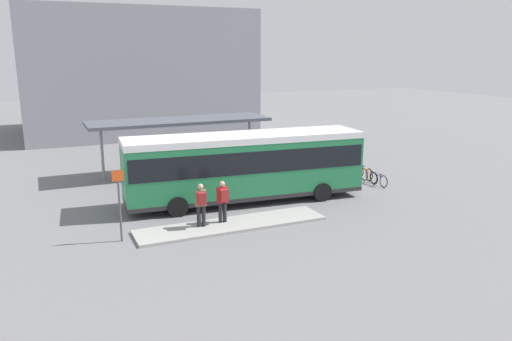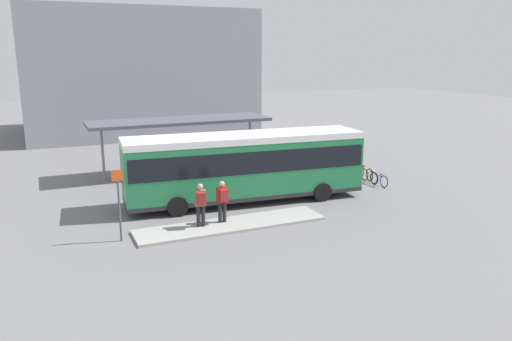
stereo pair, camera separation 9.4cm
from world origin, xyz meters
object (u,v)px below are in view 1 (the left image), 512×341
platform_sign (119,202)px  potted_planter_near_shelter (158,174)px  bicycle_blue (378,179)px  bicycle_yellow (365,172)px  potted_planter_far_side (263,163)px  pedestrian_waiting (201,202)px  bicycle_orange (369,176)px  pedestrian_companion (223,199)px  city_bus (245,163)px

platform_sign → potted_planter_near_shelter: bearing=67.2°
bicycle_blue → bicycle_yellow: 1.53m
bicycle_yellow → platform_sign: bearing=-68.2°
potted_planter_near_shelter → potted_planter_far_side: potted_planter_far_side is taller
potted_planter_far_side → pedestrian_waiting: bearing=-129.7°
pedestrian_waiting → bicycle_yellow: 11.96m
bicycle_blue → bicycle_orange: 0.76m
bicycle_yellow → potted_planter_far_side: size_ratio=1.25×
potted_planter_far_side → platform_sign: (-9.43, -7.49, 0.85)m
bicycle_orange → potted_planter_near_shelter: bearing=69.8°
pedestrian_companion → potted_planter_far_side: size_ratio=1.30×
pedestrian_companion → potted_planter_near_shelter: (-0.96, 7.61, -0.52)m
city_bus → pedestrian_waiting: size_ratio=6.41×
bicycle_yellow → bicycle_orange: bearing=-12.6°
bicycle_blue → bicycle_orange: bearing=4.7°
pedestrian_waiting → potted_planter_near_shelter: bearing=6.1°
bicycle_orange → platform_sign: platform_sign is taller
potted_planter_far_side → bicycle_yellow: bearing=-33.3°
potted_planter_far_side → platform_sign: 12.07m
bicycle_blue → potted_planter_far_side: (-4.76, 4.77, 0.37)m
potted_planter_near_shelter → platform_sign: bearing=-112.8°
bicycle_blue → potted_planter_near_shelter: (-10.94, 5.03, 0.28)m
city_bus → bicycle_orange: bearing=8.6°
bicycle_orange → pedestrian_companion: bearing=109.8°
pedestrian_companion → bicycle_orange: 10.50m
bicycle_yellow → bicycle_blue: bearing=-1.6°
bicycle_orange → bicycle_yellow: (0.25, 0.76, 0.02)m
pedestrian_companion → potted_planter_near_shelter: size_ratio=1.50×
pedestrian_companion → bicycle_orange: bearing=-72.8°
city_bus → platform_sign: 7.06m
potted_planter_near_shelter → platform_sign: platform_sign is taller
pedestrian_companion → bicycle_blue: bearing=-76.9°
bicycle_blue → bicycle_yellow: size_ratio=0.91×
bicycle_orange → potted_planter_near_shelter: size_ratio=1.36×
city_bus → pedestrian_waiting: 4.40m
bicycle_blue → platform_sign: size_ratio=0.56×
city_bus → potted_planter_near_shelter: city_bus is taller
pedestrian_waiting → bicycle_orange: 11.48m
pedestrian_companion → potted_planter_far_side: bearing=-36.8°
bicycle_orange → potted_planter_far_side: potted_planter_far_side is taller
potted_planter_near_shelter → city_bus: bearing=-56.8°
pedestrian_waiting → potted_planter_near_shelter: (0.03, 7.75, -0.54)m
bicycle_orange → pedestrian_waiting: bearing=108.9°
bicycle_yellow → potted_planter_near_shelter: 11.67m
pedestrian_companion → platform_sign: (-4.21, -0.13, 0.42)m
pedestrian_companion → potted_planter_far_side: 9.03m
bicycle_blue → platform_sign: (-14.20, -2.72, 1.22)m
pedestrian_companion → bicycle_orange: size_ratio=1.10×
city_bus → pedestrian_companion: size_ratio=6.52×
potted_planter_near_shelter → pedestrian_waiting: bearing=-90.2°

